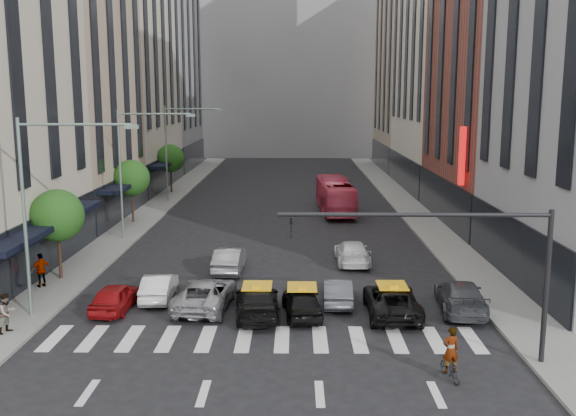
{
  "coord_description": "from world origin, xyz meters",
  "views": [
    {
      "loc": [
        1.15,
        -24.06,
        10.11
      ],
      "look_at": [
        0.75,
        10.58,
        4.0
      ],
      "focal_mm": 40.0,
      "sensor_mm": 36.0,
      "label": 1
    }
  ],
  "objects_px": {
    "motorcycle": "(450,368)",
    "pedestrian_near": "(7,313)",
    "car_red": "(115,297)",
    "taxi_center": "(302,302)",
    "pedestrian_far": "(41,270)",
    "streetlamp_far": "(176,141)",
    "streetlamp_near": "(44,191)",
    "taxi_left": "(257,301)",
    "car_white_front": "(159,287)",
    "streetlamp_mid": "(133,157)",
    "bus": "(335,195)"
  },
  "relations": [
    {
      "from": "pedestrian_near",
      "to": "pedestrian_far",
      "type": "bearing_deg",
      "value": 33.31
    },
    {
      "from": "taxi_left",
      "to": "taxi_center",
      "type": "bearing_deg",
      "value": 175.71
    },
    {
      "from": "bus",
      "to": "pedestrian_far",
      "type": "height_order",
      "value": "bus"
    },
    {
      "from": "car_red",
      "to": "taxi_left",
      "type": "relative_size",
      "value": 0.79
    },
    {
      "from": "streetlamp_near",
      "to": "car_red",
      "type": "height_order",
      "value": "streetlamp_near"
    },
    {
      "from": "streetlamp_mid",
      "to": "taxi_left",
      "type": "bearing_deg",
      "value": -58.88
    },
    {
      "from": "streetlamp_far",
      "to": "motorcycle",
      "type": "distance_m",
      "value": 42.14
    },
    {
      "from": "taxi_center",
      "to": "taxi_left",
      "type": "bearing_deg",
      "value": -5.86
    },
    {
      "from": "streetlamp_mid",
      "to": "car_red",
      "type": "distance_m",
      "value": 16.07
    },
    {
      "from": "pedestrian_far",
      "to": "streetlamp_far",
      "type": "bearing_deg",
      "value": -139.22
    },
    {
      "from": "pedestrian_far",
      "to": "motorcycle",
      "type": "bearing_deg",
      "value": 105.95
    },
    {
      "from": "pedestrian_near",
      "to": "pedestrian_far",
      "type": "relative_size",
      "value": 0.95
    },
    {
      "from": "car_red",
      "to": "taxi_center",
      "type": "bearing_deg",
      "value": 178.78
    },
    {
      "from": "streetlamp_near",
      "to": "streetlamp_mid",
      "type": "height_order",
      "value": "same"
    },
    {
      "from": "car_red",
      "to": "taxi_center",
      "type": "xyz_separation_m",
      "value": [
        8.87,
        -0.67,
        0.02
      ]
    },
    {
      "from": "bus",
      "to": "streetlamp_mid",
      "type": "bearing_deg",
      "value": 34.45
    },
    {
      "from": "taxi_left",
      "to": "pedestrian_near",
      "type": "height_order",
      "value": "pedestrian_near"
    },
    {
      "from": "car_red",
      "to": "car_white_front",
      "type": "bearing_deg",
      "value": -132.13
    },
    {
      "from": "streetlamp_mid",
      "to": "taxi_left",
      "type": "relative_size",
      "value": 1.82
    },
    {
      "from": "motorcycle",
      "to": "pedestrian_near",
      "type": "xyz_separation_m",
      "value": [
        -17.81,
        4.03,
        0.61
      ]
    },
    {
      "from": "streetlamp_far",
      "to": "taxi_left",
      "type": "relative_size",
      "value": 1.82
    },
    {
      "from": "car_white_front",
      "to": "taxi_center",
      "type": "bearing_deg",
      "value": 159.14
    },
    {
      "from": "pedestrian_far",
      "to": "bus",
      "type": "bearing_deg",
      "value": -171.07
    },
    {
      "from": "streetlamp_far",
      "to": "bus",
      "type": "bearing_deg",
      "value": -17.86
    },
    {
      "from": "taxi_left",
      "to": "pedestrian_far",
      "type": "bearing_deg",
      "value": -23.88
    },
    {
      "from": "taxi_left",
      "to": "streetlamp_far",
      "type": "bearing_deg",
      "value": -78.24
    },
    {
      "from": "taxi_left",
      "to": "streetlamp_mid",
      "type": "bearing_deg",
      "value": -63.73
    },
    {
      "from": "streetlamp_far",
      "to": "pedestrian_near",
      "type": "xyz_separation_m",
      "value": [
        -1.03,
        -34.24,
        -4.9
      ]
    },
    {
      "from": "streetlamp_near",
      "to": "car_white_front",
      "type": "height_order",
      "value": "streetlamp_near"
    },
    {
      "from": "streetlamp_mid",
      "to": "pedestrian_near",
      "type": "bearing_deg",
      "value": -93.23
    },
    {
      "from": "pedestrian_near",
      "to": "car_white_front",
      "type": "bearing_deg",
      "value": -23.59
    },
    {
      "from": "streetlamp_far",
      "to": "streetlamp_near",
      "type": "bearing_deg",
      "value": -90.0
    },
    {
      "from": "car_white_front",
      "to": "taxi_center",
      "type": "distance_m",
      "value": 7.52
    },
    {
      "from": "streetlamp_mid",
      "to": "car_white_front",
      "type": "height_order",
      "value": "streetlamp_mid"
    },
    {
      "from": "taxi_center",
      "to": "pedestrian_far",
      "type": "height_order",
      "value": "pedestrian_far"
    },
    {
      "from": "pedestrian_near",
      "to": "streetlamp_far",
      "type": "bearing_deg",
      "value": 21.93
    },
    {
      "from": "bus",
      "to": "pedestrian_near",
      "type": "relative_size",
      "value": 6.17
    },
    {
      "from": "motorcycle",
      "to": "pedestrian_near",
      "type": "relative_size",
      "value": 0.88
    },
    {
      "from": "streetlamp_far",
      "to": "motorcycle",
      "type": "height_order",
      "value": "streetlamp_far"
    },
    {
      "from": "streetlamp_mid",
      "to": "streetlamp_far",
      "type": "distance_m",
      "value": 16.0
    },
    {
      "from": "streetlamp_near",
      "to": "pedestrian_far",
      "type": "height_order",
      "value": "streetlamp_near"
    },
    {
      "from": "streetlamp_near",
      "to": "car_red",
      "type": "bearing_deg",
      "value": 21.54
    },
    {
      "from": "pedestrian_far",
      "to": "taxi_left",
      "type": "bearing_deg",
      "value": 116.21
    },
    {
      "from": "pedestrian_near",
      "to": "bus",
      "type": "bearing_deg",
      "value": -4.37
    },
    {
      "from": "bus",
      "to": "pedestrian_near",
      "type": "bearing_deg",
      "value": 58.9
    },
    {
      "from": "streetlamp_far",
      "to": "motorcycle",
      "type": "relative_size",
      "value": 5.94
    },
    {
      "from": "motorcycle",
      "to": "taxi_left",
      "type": "bearing_deg",
      "value": -54.55
    },
    {
      "from": "pedestrian_near",
      "to": "pedestrian_far",
      "type": "xyz_separation_m",
      "value": [
        -1.12,
        6.59,
        0.05
      ]
    },
    {
      "from": "streetlamp_near",
      "to": "streetlamp_far",
      "type": "bearing_deg",
      "value": 90.0
    },
    {
      "from": "streetlamp_near",
      "to": "pedestrian_far",
      "type": "relative_size",
      "value": 4.99
    }
  ]
}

